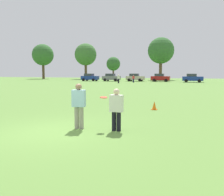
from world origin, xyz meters
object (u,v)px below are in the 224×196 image
at_px(frisbee, 104,97).
at_px(bystander_far_jogger, 133,78).
at_px(player_thrower, 79,104).
at_px(parked_car_near_right, 193,78).
at_px(player_defender, 116,107).
at_px(parked_car_mid_left, 111,77).
at_px(parked_car_mid_right, 160,78).
at_px(traffic_cone, 154,106).
at_px(bystander_sideline_watcher, 119,78).
at_px(parked_car_near_left, 90,77).
at_px(parked_car_center, 135,77).

distance_m(frisbee, bystander_far_jogger, 40.78).
xyz_separation_m(player_thrower, parked_car_near_right, (4.66, 44.68, -0.02)).
relative_size(player_defender, parked_car_mid_left, 0.36).
xyz_separation_m(player_defender, parked_car_mid_right, (-3.69, 46.08, 0.07)).
distance_m(traffic_cone, bystander_sideline_watcher, 32.68).
bearing_deg(parked_car_near_left, bystander_sideline_watcher, -41.38).
xyz_separation_m(player_defender, parked_car_center, (-9.59, 46.25, 0.07)).
height_order(traffic_cone, parked_car_center, parked_car_center).
xyz_separation_m(parked_car_center, parked_car_mid_right, (5.90, -0.17, 0.00)).
height_order(player_defender, parked_car_near_right, parked_car_near_right).
bearing_deg(parked_car_mid_left, parked_car_mid_right, 5.02).
distance_m(player_defender, parked_car_mid_right, 46.23).
xyz_separation_m(player_defender, parked_car_near_left, (-20.57, 44.71, 0.07)).
height_order(player_defender, parked_car_near_left, parked_car_near_left).
bearing_deg(parked_car_mid_left, parked_car_near_right, -1.60).
bearing_deg(parked_car_near_left, player_thrower, -66.87).
bearing_deg(bystander_far_jogger, parked_car_center, 99.35).
bearing_deg(parked_car_mid_left, frisbee, -71.95).
distance_m(frisbee, parked_car_mid_right, 46.09).
bearing_deg(traffic_cone, parked_car_mid_right, 96.04).
relative_size(frisbee, parked_car_center, 0.06).
height_order(parked_car_mid_left, parked_car_near_right, same).
relative_size(player_thrower, frisbee, 6.17).
bearing_deg(parked_car_mid_right, parked_car_center, 178.40).
xyz_separation_m(parked_car_near_left, parked_car_near_right, (23.82, -0.15, 0.00)).
xyz_separation_m(traffic_cone, parked_car_near_left, (-21.20, 39.48, 0.69)).
xyz_separation_m(player_defender, parked_car_mid_left, (-15.17, 45.07, 0.07)).
relative_size(parked_car_center, parked_car_mid_right, 1.00).
distance_m(parked_car_center, bystander_sideline_watcher, 10.37).
distance_m(traffic_cone, bystander_far_jogger, 36.05).
bearing_deg(parked_car_mid_left, player_defender, -71.40).
xyz_separation_m(parked_car_mid_left, parked_car_mid_right, (11.48, 1.01, 0.00)).
bearing_deg(parked_car_near_right, player_thrower, -95.96).
relative_size(traffic_cone, bystander_far_jogger, 0.31).
relative_size(parked_car_mid_right, parked_car_near_right, 1.00).
bearing_deg(parked_car_near_left, parked_car_center, 7.98).
relative_size(parked_car_mid_left, bystander_sideline_watcher, 2.46).
distance_m(parked_car_near_right, bystander_sideline_watcher, 16.31).
distance_m(parked_car_center, bystander_far_jogger, 6.25).
bearing_deg(player_thrower, parked_car_near_left, 113.13).
distance_m(parked_car_mid_right, bystander_far_jogger, 7.74).
bearing_deg(parked_car_mid_right, player_defender, -85.42).
bearing_deg(bystander_sideline_watcher, player_defender, -73.57).
xyz_separation_m(parked_car_near_right, bystander_far_jogger, (-11.83, -4.48, -0.06)).
distance_m(parked_car_center, parked_car_near_right, 12.95).
bearing_deg(parked_car_near_left, parked_car_mid_left, 3.86).
distance_m(frisbee, bystander_sideline_watcher, 37.21).
relative_size(traffic_cone, parked_car_near_right, 0.11).
relative_size(player_defender, parked_car_near_right, 0.36).
bearing_deg(frisbee, bystander_far_jogger, 101.40).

